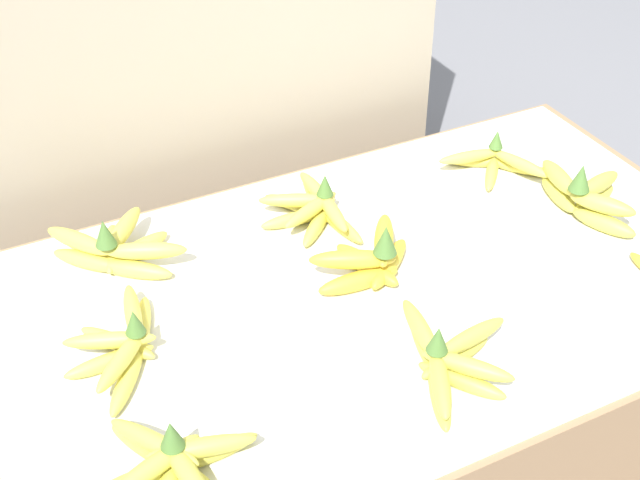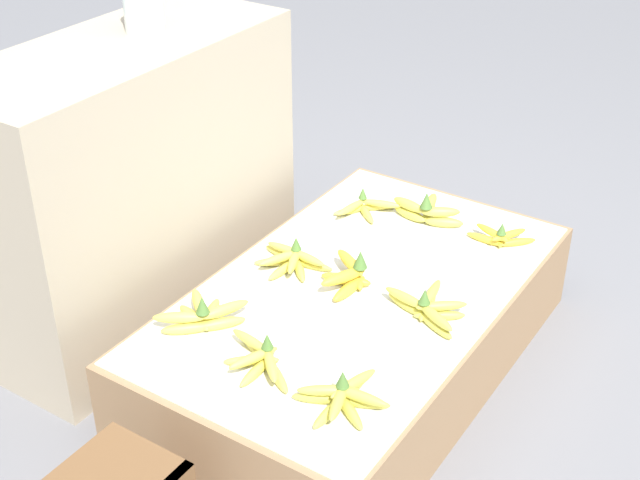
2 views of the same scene
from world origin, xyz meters
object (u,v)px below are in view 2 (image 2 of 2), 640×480
Objects in this scene: banana_bunch_middle_left at (260,359)px; banana_bunch_middle_midright at (427,210)px; banana_bunch_middle_midleft at (350,275)px; banana_bunch_back_midleft at (292,259)px; banana_bunch_front_midleft at (428,308)px; banana_bunch_back_midright at (366,207)px; banana_bunch_front_midright at (501,236)px; banana_bunch_front_left at (344,397)px; banana_bunch_back_left at (202,316)px; foam_tray_white at (61,60)px; glass_jar at (143,4)px.

banana_bunch_middle_midright is at bearing -0.57° from banana_bunch_middle_left.
banana_bunch_middle_midleft is 0.18m from banana_bunch_back_midleft.
banana_bunch_front_midleft reaches higher than banana_bunch_middle_left.
banana_bunch_middle_midright is at bearing 27.47° from banana_bunch_front_midleft.
banana_bunch_back_midright is at bearing -2.70° from banana_bunch_back_midleft.
banana_bunch_front_midright is 0.24m from banana_bunch_middle_midright.
banana_bunch_middle_midleft is at bearing -155.49° from banana_bunch_back_midright.
banana_bunch_front_left reaches higher than banana_bunch_front_midright.
banana_bunch_back_midleft is at bearing 156.00° from banana_bunch_middle_midright.
banana_bunch_back_left is at bearing 163.76° from banana_bunch_middle_midright.
banana_bunch_front_midleft is at bearing -53.08° from banana_bunch_back_left.
banana_bunch_front_midright is 0.91m from banana_bunch_back_left.
banana_bunch_middle_left is at bearing 163.44° from banana_bunch_front_midright.
banana_bunch_back_midright is (-0.06, 0.41, -0.00)m from banana_bunch_front_midright.
banana_bunch_middle_midleft is at bearing 0.45° from banana_bunch_middle_left.
banana_bunch_back_left is at bearing 76.17° from banana_bunch_middle_left.
banana_bunch_middle_left is at bearing 179.43° from banana_bunch_middle_midright.
banana_bunch_back_midright is 0.99m from foam_tray_white.
banana_bunch_front_midleft reaches higher than banana_bunch_back_midright.
banana_bunch_front_midright is 0.95× the size of banana_bunch_back_midright.
banana_bunch_back_midleft is at bearing -93.19° from glass_jar.
banana_bunch_back_midleft is at bearing 25.01° from banana_bunch_middle_left.
banana_bunch_front_midleft is 1.53× the size of glass_jar.
banana_bunch_back_midleft is (0.34, -0.03, -0.01)m from banana_bunch_back_left.
foam_tray_white reaches higher than banana_bunch_back_midleft.
banana_bunch_front_midleft is 1.17× the size of banana_bunch_back_midright.
banana_bunch_front_midleft is 0.46m from banana_bunch_middle_left.
banana_bunch_front_midright is at bearing -90.18° from banana_bunch_middle_midright.
banana_bunch_middle_midleft reaches higher than banana_bunch_back_left.
banana_bunch_front_left reaches higher than banana_bunch_middle_left.
banana_bunch_front_left is 1.12× the size of banana_bunch_middle_midleft.
banana_bunch_middle_midleft is (0.42, 0.24, 0.01)m from banana_bunch_front_left.
banana_bunch_middle_left is 1.03× the size of banana_bunch_back_midleft.
banana_bunch_front_left is at bearing -91.63° from banana_bunch_middle_left.
banana_bunch_front_left is at bearing -115.37° from glass_jar.
banana_bunch_middle_left is at bearing -154.99° from banana_bunch_back_midleft.
foam_tray_white is (-0.64, 0.51, 0.56)m from banana_bunch_back_midright.
banana_bunch_front_midright is 1.25× the size of glass_jar.
banana_bunch_back_left is 0.72m from foam_tray_white.
banana_bunch_front_left is 1.18m from glass_jar.
banana_bunch_middle_midright reaches higher than banana_bunch_back_left.
glass_jar reaches higher than banana_bunch_front_midright.
banana_bunch_middle_midleft is 1.00× the size of banana_bunch_back_midright.
banana_bunch_middle_left is at bearing -167.70° from banana_bunch_back_midright.
foam_tray_white is at bearing 112.48° from banana_bunch_middle_midleft.
banana_bunch_back_midleft is 1.14× the size of banana_bunch_back_midright.
banana_bunch_back_midright is 0.73× the size of foam_tray_white.
banana_bunch_middle_midleft is 0.88× the size of banana_bunch_back_midleft.
foam_tray_white reaches higher than banana_bunch_middle_midright.
banana_bunch_front_midright is 0.70× the size of foam_tray_white.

